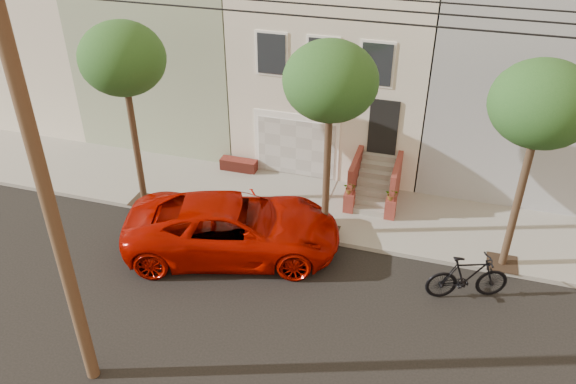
% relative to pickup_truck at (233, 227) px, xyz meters
% --- Properties ---
extents(ground, '(90.00, 90.00, 0.00)m').
position_rel_pickup_truck_xyz_m(ground, '(1.50, -2.33, -0.91)').
color(ground, black).
rests_on(ground, ground).
extents(sidewalk, '(40.00, 3.70, 0.15)m').
position_rel_pickup_truck_xyz_m(sidewalk, '(1.50, 3.02, -0.83)').
color(sidewalk, gray).
rests_on(sidewalk, ground).
extents(house_row, '(33.10, 11.70, 7.00)m').
position_rel_pickup_truck_xyz_m(house_row, '(1.50, 8.86, 2.74)').
color(house_row, beige).
rests_on(house_row, sidewalk).
extents(tree_left, '(2.70, 2.57, 6.30)m').
position_rel_pickup_truck_xyz_m(tree_left, '(-4.00, 1.57, 4.35)').
color(tree_left, '#2D2116').
rests_on(tree_left, sidewalk).
extents(tree_mid, '(2.70, 2.57, 6.30)m').
position_rel_pickup_truck_xyz_m(tree_mid, '(2.50, 1.57, 4.35)').
color(tree_mid, '#2D2116').
rests_on(tree_mid, sidewalk).
extents(tree_right, '(2.70, 2.57, 6.30)m').
position_rel_pickup_truck_xyz_m(tree_right, '(8.00, 1.57, 4.35)').
color(tree_right, '#2D2116').
rests_on(tree_right, sidewalk).
extents(pickup_truck, '(7.09, 4.69, 1.81)m').
position_rel_pickup_truck_xyz_m(pickup_truck, '(0.00, 0.00, 0.00)').
color(pickup_truck, '#A80A00').
rests_on(pickup_truck, ground).
extents(motorcycle, '(2.41, 1.41, 1.40)m').
position_rel_pickup_truck_xyz_m(motorcycle, '(6.97, -0.08, -0.21)').
color(motorcycle, black).
rests_on(motorcycle, ground).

